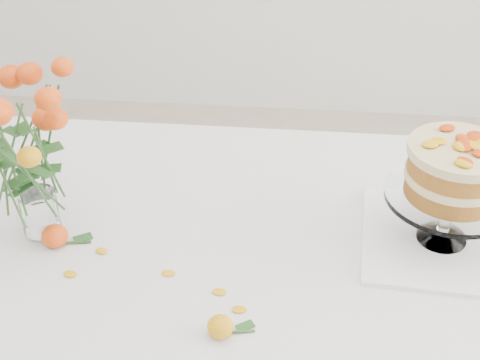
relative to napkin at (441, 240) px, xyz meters
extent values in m
cube|color=tan|center=(-0.39, -0.04, -0.03)|extent=(1.40, 0.90, 0.04)
cylinder|color=tan|center=(-1.01, 0.33, -0.41)|extent=(0.06, 0.06, 0.71)
cube|color=silver|center=(-0.39, -0.04, -0.01)|extent=(1.42, 0.92, 0.01)
cube|color=silver|center=(-0.39, 0.42, -0.11)|extent=(1.42, 0.01, 0.20)
cube|color=white|center=(0.00, 0.00, 0.00)|extent=(0.33, 0.33, 0.01)
cylinder|color=white|center=(0.00, 0.00, 0.06)|extent=(0.02, 0.02, 0.08)
cylinder|color=white|center=(0.00, 0.00, 0.11)|extent=(0.25, 0.25, 0.01)
cylinder|color=#9C6523|center=(0.00, 0.00, 0.13)|extent=(0.23, 0.23, 0.04)
cylinder|color=beige|center=(0.00, 0.00, 0.15)|extent=(0.24, 0.24, 0.02)
cylinder|color=#9C6523|center=(0.00, 0.00, 0.18)|extent=(0.23, 0.23, 0.04)
cylinder|color=beige|center=(0.00, 0.00, 0.21)|extent=(0.25, 0.25, 0.02)
cylinder|color=white|center=(-0.79, -0.04, 0.00)|extent=(0.06, 0.06, 0.01)
cylinder|color=white|center=(-0.79, -0.04, 0.05)|extent=(0.07, 0.07, 0.09)
ellipsoid|color=yellow|center=(-0.40, -0.28, 0.01)|extent=(0.04, 0.04, 0.04)
cylinder|color=#2E5A24|center=(-0.37, -0.28, 0.00)|extent=(0.05, 0.01, 0.00)
ellipsoid|color=red|center=(-0.75, -0.08, 0.02)|extent=(0.05, 0.05, 0.04)
cylinder|color=#2E5A24|center=(-0.71, -0.07, 0.00)|extent=(0.06, 0.01, 0.01)
ellipsoid|color=#EEAA0F|center=(-0.51, -0.14, 0.00)|extent=(0.03, 0.02, 0.00)
ellipsoid|color=#EEAA0F|center=(-0.41, -0.18, 0.00)|extent=(0.03, 0.02, 0.00)
ellipsoid|color=#EEAA0F|center=(-0.37, -0.22, 0.00)|extent=(0.03, 0.02, 0.00)
ellipsoid|color=#EEAA0F|center=(-0.65, -0.09, 0.00)|extent=(0.03, 0.02, 0.00)
ellipsoid|color=#EEAA0F|center=(-0.69, -0.16, 0.00)|extent=(0.03, 0.02, 0.00)
camera|label=1|loc=(-0.29, -1.05, 0.83)|focal=50.00mm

